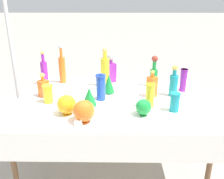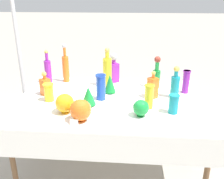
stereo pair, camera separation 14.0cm
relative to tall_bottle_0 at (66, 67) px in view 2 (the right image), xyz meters
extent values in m
plane|color=#A0998C|center=(0.54, -0.46, -0.93)|extent=(40.00, 40.00, 0.00)
cube|color=white|center=(0.54, -0.46, -0.18)|extent=(1.75, 1.20, 0.03)
cube|color=white|center=(0.54, -1.06, -0.29)|extent=(1.75, 0.01, 0.24)
cylinder|color=brown|center=(-0.23, -0.96, -0.56)|extent=(0.04, 0.04, 0.73)
cylinder|color=brown|center=(1.32, -0.96, -0.56)|extent=(0.04, 0.04, 0.73)
cylinder|color=brown|center=(-0.23, 0.04, -0.56)|extent=(0.04, 0.04, 0.73)
cylinder|color=brown|center=(1.32, 0.04, -0.56)|extent=(0.04, 0.04, 0.73)
cylinder|color=orange|center=(0.00, 0.00, -0.03)|extent=(0.07, 0.07, 0.28)
cylinder|color=orange|center=(0.00, 0.00, 0.17)|extent=(0.03, 0.03, 0.10)
sphere|color=#B2B2B7|center=(0.00, 0.00, 0.23)|extent=(0.04, 0.04, 0.04)
cylinder|color=purple|center=(-0.18, -0.06, -0.04)|extent=(0.07, 0.07, 0.25)
cylinder|color=purple|center=(-0.18, -0.06, 0.13)|extent=(0.03, 0.03, 0.09)
sphere|color=gold|center=(-0.18, -0.06, 0.18)|extent=(0.04, 0.04, 0.04)
cylinder|color=teal|center=(1.13, -0.36, -0.07)|extent=(0.08, 0.08, 0.20)
cylinder|color=teal|center=(1.13, -0.36, 0.07)|extent=(0.04, 0.04, 0.06)
sphere|color=gold|center=(1.13, -0.36, 0.11)|extent=(0.05, 0.05, 0.05)
cylinder|color=yellow|center=(0.47, -0.11, -0.02)|extent=(0.09, 0.09, 0.30)
cylinder|color=yellow|center=(0.47, -0.11, 0.17)|extent=(0.04, 0.04, 0.07)
sphere|color=gold|center=(0.47, -0.11, 0.22)|extent=(0.05, 0.05, 0.05)
cylinder|color=#198C38|center=(0.98, -0.10, -0.08)|extent=(0.08, 0.08, 0.18)
cylinder|color=#198C38|center=(0.98, -0.10, 0.06)|extent=(0.04, 0.04, 0.10)
sphere|color=maroon|center=(0.98, -0.10, 0.13)|extent=(0.06, 0.06, 0.06)
cube|color=orange|center=(0.92, -0.38, -0.07)|extent=(0.11, 0.11, 0.19)
cylinder|color=orange|center=(0.92, -0.38, 0.05)|extent=(0.03, 0.03, 0.04)
sphere|color=gold|center=(0.92, -0.38, 0.08)|extent=(0.04, 0.04, 0.04)
cube|color=purple|center=(0.52, 0.04, -0.06)|extent=(0.13, 0.13, 0.21)
cylinder|color=purple|center=(0.52, 0.04, 0.07)|extent=(0.04, 0.04, 0.05)
sphere|color=#B2B2B7|center=(0.52, 0.04, 0.11)|extent=(0.08, 0.08, 0.08)
cube|color=orange|center=(-0.10, -0.39, -0.09)|extent=(0.11, 0.11, 0.16)
cylinder|color=orange|center=(-0.10, -0.39, 0.01)|extent=(0.03, 0.03, 0.04)
sphere|color=gold|center=(-0.10, -0.39, 0.04)|extent=(0.05, 0.05, 0.05)
cylinder|color=yellow|center=(-0.02, -0.53, -0.08)|extent=(0.08, 0.08, 0.16)
cylinder|color=yellow|center=(-0.02, -0.53, -0.01)|extent=(0.10, 0.10, 0.01)
cylinder|color=purple|center=(1.25, -0.23, -0.05)|extent=(0.07, 0.07, 0.23)
cylinder|color=purple|center=(1.25, -0.23, 0.06)|extent=(0.08, 0.08, 0.01)
cylinder|color=blue|center=(0.44, -0.46, -0.05)|extent=(0.08, 0.08, 0.24)
cylinder|color=blue|center=(0.44, -0.46, 0.07)|extent=(0.10, 0.10, 0.01)
cylinder|color=teal|center=(1.07, -0.69, -0.09)|extent=(0.08, 0.08, 0.16)
cylinder|color=teal|center=(1.07, -0.69, -0.01)|extent=(0.09, 0.09, 0.01)
cylinder|color=yellow|center=(0.87, -0.61, -0.06)|extent=(0.07, 0.07, 0.21)
cylinder|color=yellow|center=(0.87, -0.61, 0.04)|extent=(0.08, 0.08, 0.01)
cylinder|color=#198C38|center=(0.35, -0.60, -0.16)|extent=(0.08, 0.08, 0.01)
cone|color=#198C38|center=(0.35, -0.60, -0.07)|extent=(0.13, 0.13, 0.16)
cylinder|color=#198C38|center=(0.51, -0.29, -0.16)|extent=(0.07, 0.07, 0.01)
cone|color=#198C38|center=(0.51, -0.29, -0.07)|extent=(0.11, 0.11, 0.18)
cylinder|color=#198C38|center=(0.80, -0.77, -0.16)|extent=(0.06, 0.06, 0.01)
sphere|color=#198C38|center=(0.80, -0.77, -0.09)|extent=(0.13, 0.13, 0.13)
cylinder|color=orange|center=(0.18, -0.75, -0.16)|extent=(0.07, 0.07, 0.01)
sphere|color=orange|center=(0.18, -0.75, -0.08)|extent=(0.16, 0.16, 0.16)
cylinder|color=orange|center=(0.34, -0.88, -0.16)|extent=(0.08, 0.08, 0.01)
sphere|color=orange|center=(0.34, -0.88, -0.07)|extent=(0.17, 0.17, 0.17)
cube|color=white|center=(0.30, -0.96, -0.14)|extent=(0.06, 0.03, 0.05)
cube|color=tan|center=(0.95, 0.65, -0.76)|extent=(0.47, 0.43, 0.33)
cube|color=tan|center=(0.95, 0.77, -0.55)|extent=(0.41, 0.10, 0.09)
cube|color=tan|center=(0.26, 0.84, -0.75)|extent=(0.65, 0.56, 0.35)
cube|color=tan|center=(0.26, 0.96, -0.54)|extent=(0.48, 0.25, 0.09)
cylinder|color=silver|center=(-0.64, 0.29, 0.42)|extent=(0.04, 0.04, 2.69)
cylinder|color=#333338|center=(-0.64, 0.29, -0.91)|extent=(0.18, 0.18, 0.04)
camera|label=1|loc=(0.58, -2.58, 0.77)|focal=40.00mm
camera|label=2|loc=(0.72, -2.57, 0.77)|focal=40.00mm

